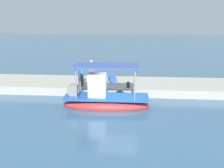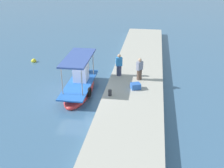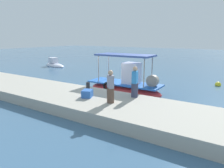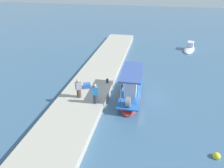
# 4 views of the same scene
# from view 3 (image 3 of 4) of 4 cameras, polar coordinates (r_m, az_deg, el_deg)

# --- Properties ---
(ground_plane) EXTENTS (120.00, 120.00, 0.00)m
(ground_plane) POSITION_cam_3_polar(r_m,az_deg,el_deg) (15.77, 1.26, -1.68)
(ground_plane) COLOR #3E6385
(dock_quay) EXTENTS (36.00, 4.00, 0.60)m
(dock_quay) POSITION_cam_3_polar(r_m,az_deg,el_deg) (12.50, -8.81, -4.25)
(dock_quay) COLOR #B1AC9E
(dock_quay) RESTS_ON ground_plane
(main_fishing_boat) EXTENTS (5.58, 1.94, 3.06)m
(main_fishing_boat) POSITION_cam_3_polar(r_m,az_deg,el_deg) (15.10, 3.67, -0.38)
(main_fishing_boat) COLOR red
(main_fishing_boat) RESTS_ON ground_plane
(fisherman_near_bollard) EXTENTS (0.53, 0.53, 1.67)m
(fisherman_near_bollard) POSITION_cam_3_polar(r_m,az_deg,el_deg) (10.66, -0.40, -1.13)
(fisherman_near_bollard) COLOR brown
(fisherman_near_bollard) RESTS_ON dock_quay
(fisherman_by_crate) EXTENTS (0.47, 0.54, 1.72)m
(fisherman_by_crate) POSITION_cam_3_polar(r_m,az_deg,el_deg) (11.74, 6.17, 0.18)
(fisherman_by_crate) COLOR #363B57
(fisherman_by_crate) RESTS_ON dock_quay
(mooring_bollard) EXTENTS (0.24, 0.24, 0.40)m
(mooring_bollard) POSITION_cam_3_polar(r_m,az_deg,el_deg) (13.85, -6.51, -0.35)
(mooring_bollard) COLOR #2D2D33
(mooring_bollard) RESTS_ON dock_quay
(cargo_crate) EXTENTS (0.73, 0.80, 0.41)m
(cargo_crate) POSITION_cam_3_polar(r_m,az_deg,el_deg) (11.86, -6.67, -2.56)
(cargo_crate) COLOR blue
(cargo_crate) RESTS_ON dock_quay
(marker_buoy) EXTENTS (0.47, 0.47, 0.47)m
(marker_buoy) POSITION_cam_3_polar(r_m,az_deg,el_deg) (19.21, 26.64, -0.15)
(marker_buoy) COLOR yellow
(marker_buoy) RESTS_ON ground_plane
(moored_boat_near) EXTENTS (4.29, 2.40, 1.39)m
(moored_boat_near) POSITION_cam_3_polar(r_m,az_deg,el_deg) (29.66, -15.21, 5.03)
(moored_boat_near) COLOR white
(moored_boat_near) RESTS_ON ground_plane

